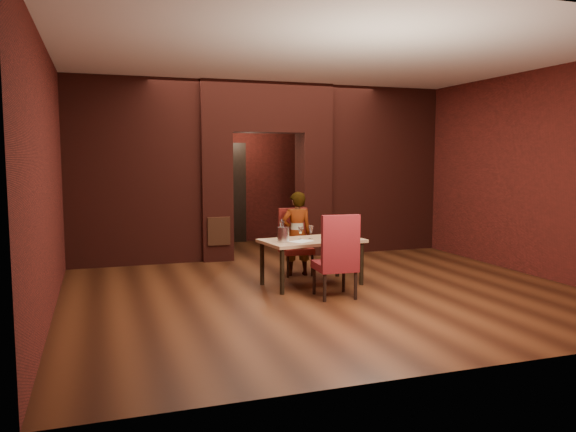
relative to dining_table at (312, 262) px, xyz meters
name	(u,v)px	position (x,y,z in m)	size (l,w,h in m)	color
floor	(303,278)	(0.04, 0.49, -0.33)	(8.00, 8.00, 0.00)	#492412
ceiling	(303,66)	(0.04, 0.49, 2.87)	(7.00, 8.00, 0.04)	silver
wall_back	(240,169)	(0.04, 4.49, 1.27)	(7.00, 0.04, 3.20)	maroon
wall_front	(467,187)	(0.04, -3.51, 1.27)	(7.00, 0.04, 3.20)	maroon
wall_left	(53,176)	(-3.46, 0.49, 1.27)	(0.04, 8.00, 3.20)	maroon
wall_right	(494,172)	(3.54, 0.49, 1.27)	(0.04, 8.00, 3.20)	maroon
pillar_left	(215,196)	(-0.91, 2.49, 0.82)	(0.55, 0.55, 2.30)	maroon
pillar_right	(313,194)	(0.99, 2.49, 0.82)	(0.55, 0.55, 2.30)	maroon
lintel	(265,108)	(0.04, 2.49, 2.42)	(2.45, 0.55, 0.90)	maroon
wing_wall_left	(134,172)	(-2.32, 2.49, 1.27)	(2.27, 0.35, 3.20)	maroon
wing_wall_right	(380,170)	(2.40, 2.49, 1.27)	(2.27, 0.35, 3.20)	maroon
vent_panel	(219,231)	(-0.91, 2.20, 0.22)	(0.40, 0.03, 0.50)	#974C2C
rear_door	(223,194)	(-0.36, 4.43, 0.72)	(0.90, 0.08, 2.10)	black
rear_door_frame	(223,195)	(-0.36, 4.39, 0.72)	(1.02, 0.04, 2.22)	black
dining_table	(312,262)	(0.00, 0.00, 0.00)	(1.43, 0.80, 0.67)	tan
chair_far	(296,242)	(0.04, 0.77, 0.18)	(0.47, 0.47, 1.04)	maroon
chair_near	(335,255)	(0.03, -0.76, 0.22)	(0.51, 0.51, 1.12)	maroon
person_seated	(297,234)	(0.01, 0.70, 0.33)	(0.48, 0.32, 1.32)	silver
wine_glass_a	(300,233)	(-0.16, 0.04, 0.43)	(0.07, 0.07, 0.18)	white
wine_glass_b	(311,232)	(0.00, 0.05, 0.43)	(0.08, 0.08, 0.19)	white
wine_glass_c	(323,233)	(0.14, -0.08, 0.43)	(0.07, 0.07, 0.18)	white
tasting_sheet	(301,241)	(-0.22, -0.15, 0.34)	(0.31, 0.23, 0.00)	white
wine_bucket	(283,235)	(-0.48, -0.12, 0.44)	(0.17, 0.17, 0.21)	silver
water_bottle	(282,230)	(-0.43, 0.09, 0.48)	(0.07, 0.07, 0.30)	white
potted_plant	(346,260)	(0.88, 0.73, -0.14)	(0.34, 0.30, 0.38)	#346F2D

